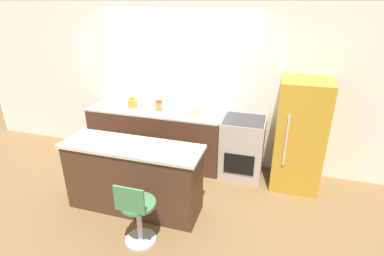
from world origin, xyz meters
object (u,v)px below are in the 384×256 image
(oven_range, at_px, (242,147))
(refrigerator, at_px, (299,135))
(mixing_bowl, at_px, (194,110))
(stool_chair, at_px, (137,214))
(kettle, at_px, (132,102))

(oven_range, bearing_deg, refrigerator, -3.18)
(oven_range, xyz_separation_m, mixing_bowl, (-0.80, 0.02, 0.53))
(oven_range, distance_m, stool_chair, 2.07)
(stool_chair, height_order, kettle, kettle)
(kettle, bearing_deg, oven_range, -0.63)
(refrigerator, relative_size, kettle, 7.81)
(refrigerator, relative_size, stool_chair, 1.92)
(oven_range, bearing_deg, mixing_bowl, 178.52)
(stool_chair, height_order, mixing_bowl, mixing_bowl)
(mixing_bowl, bearing_deg, kettle, 180.00)
(oven_range, distance_m, refrigerator, 0.88)
(stool_chair, xyz_separation_m, kettle, (-0.98, 1.88, 0.63))
(mixing_bowl, bearing_deg, refrigerator, -2.33)
(kettle, bearing_deg, refrigerator, -1.40)
(stool_chair, bearing_deg, oven_range, 64.09)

